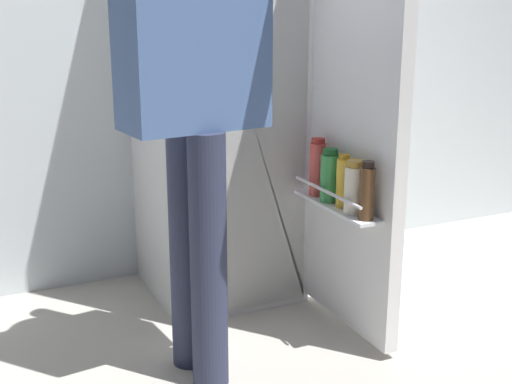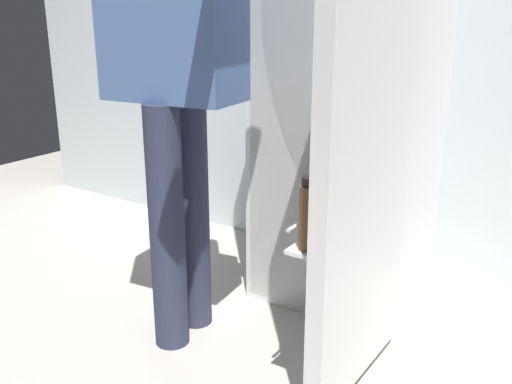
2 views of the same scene
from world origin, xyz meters
TOP-DOWN VIEW (x-y plane):
  - ground_plane at (0.00, 0.00)m, footprint 6.04×6.04m
  - refrigerator at (0.03, 0.49)m, footprint 0.64×1.16m
  - person at (-0.32, -0.10)m, footprint 0.62×0.73m

SIDE VIEW (x-z plane):
  - ground_plane at x=0.00m, z-range 0.00..0.00m
  - refrigerator at x=0.03m, z-range 0.00..1.80m
  - person at x=-0.32m, z-range 0.18..1.90m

